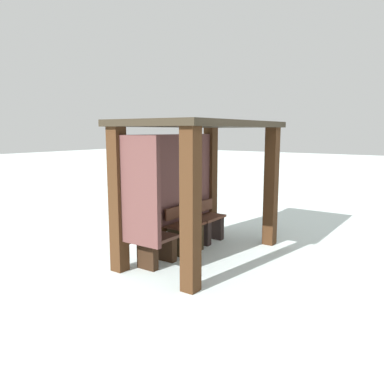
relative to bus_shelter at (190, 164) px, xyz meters
name	(u,v)px	position (x,y,z in m)	size (l,w,h in m)	color
ground_plane	(202,256)	(0.09, -0.18, -1.52)	(60.00, 60.00, 0.00)	white
bus_shelter	(190,164)	(0.00, 0.00, 0.00)	(2.83, 1.61, 2.20)	#3E2513
bench_left_inside	(156,246)	(-0.66, 0.18, -1.22)	(0.65, 0.38, 0.72)	#4A2E24
bench_center_inside	(185,234)	(0.09, 0.18, -1.20)	(0.65, 0.42, 0.77)	#4C291B
bench_right_inside	(209,225)	(0.84, 0.18, -1.20)	(0.65, 0.35, 0.76)	brown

